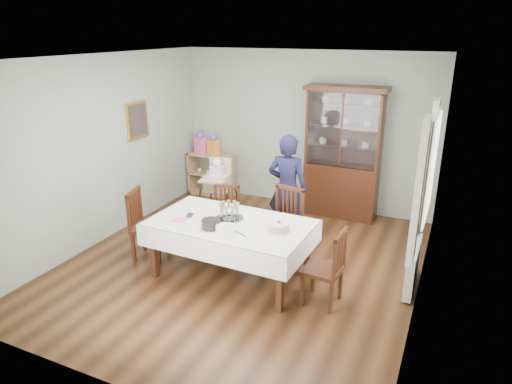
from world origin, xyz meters
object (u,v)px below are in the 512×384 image
Objects in this scene: china_cabinet at (343,151)px; birthday_cake at (279,227)px; chair_end_right at (323,282)px; gift_bag_orange at (213,145)px; high_chair at (218,199)px; gift_bag_pink at (200,143)px; chair_end_left at (149,238)px; dining_table at (231,249)px; chair_far_left at (226,229)px; champagne_tray at (229,214)px; chair_far_right at (282,240)px; sideboard at (212,174)px; woman at (287,189)px.

china_cabinet is 7.33× the size of birthday_cake.
gift_bag_orange is (-2.96, 2.71, 0.70)m from chair_end_right.
high_chair is at bearing -143.70° from china_cabinet.
china_cabinet is at bearing 88.30° from birthday_cake.
gift_bag_orange is at bearing -0.00° from gift_bag_pink.
china_cabinet is at bearing -165.82° from chair_end_right.
chair_end_left is at bearing -108.07° from high_chair.
chair_far_left is (-0.48, 0.76, -0.12)m from dining_table.
chair_end_left is at bearing -80.47° from gift_bag_orange.
gift_bag_orange reaches higher than chair_end_right.
dining_table is 0.45m from champagne_tray.
chair_end_left is at bearing 179.56° from birthday_cake.
china_cabinet is at bearing 39.80° from chair_far_left.
chair_far_right is at bearing -130.22° from chair_end_right.
high_chair is (0.33, 1.38, 0.15)m from chair_end_left.
gift_bag_orange is (-2.44, 0.00, -0.15)m from china_cabinet.
sideboard is 4.07m from chair_end_right.
chair_end_right reaches higher than chair_far_left.
champagne_tray is 0.71m from birthday_cake.
chair_far_right is 2.56× the size of gift_bag_pink.
dining_table is 6.86× the size of birthday_cake.
gift_bag_orange is (-0.44, 2.62, 0.68)m from chair_end_left.
gift_bag_orange is at bearing -129.10° from chair_end_right.
champagne_tray is (0.43, -0.68, 0.57)m from chair_far_left.
chair_end_left reaches higher than champagne_tray.
high_chair is at bearing -49.51° from gift_bag_pink.
champagne_tray is (0.90, -1.31, 0.39)m from high_chair.
chair_end_right is at bearing -38.77° from high_chair.
gift_bag_pink reaches higher than high_chair.
chair_end_right is 1.82m from woman.
chair_far_right reaches higher than dining_table.
birthday_cake is 0.75× the size of gift_bag_pink.
champagne_tray is at bearing -93.89° from chair_end_right.
woman reaches higher than sideboard.
dining_table is 2.20× the size of chair_end_right.
high_chair is 1.64m from champagne_tray.
chair_end_right is (0.51, -2.71, -0.85)m from china_cabinet.
chair_end_left is 1.05× the size of chair_end_right.
china_cabinet is at bearing -0.03° from gift_bag_pink.
chair_end_right is at bearing -33.18° from chair_far_right.
chair_far_right is at bearing -99.05° from china_cabinet.
chair_far_right is at bearing -31.68° from high_chair.
chair_far_right is (0.42, 0.69, -0.08)m from dining_table.
chair_far_right is 0.90m from birthday_cake.
gift_bag_orange is at bearing 179.96° from china_cabinet.
chair_far_right is 0.84m from woman.
chair_end_right is 1.42m from champagne_tray.
chair_far_right is 2.85× the size of champagne_tray.
woman is (2.02, -1.31, 0.41)m from sideboard.
champagne_tray is (1.22, 0.07, 0.54)m from chair_end_left.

